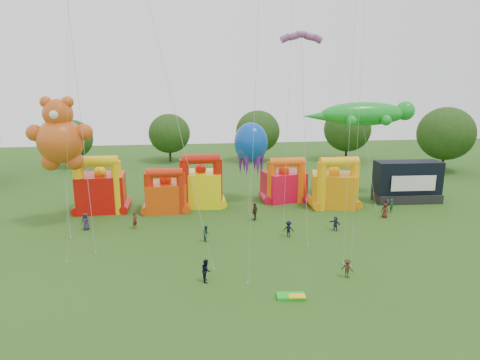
{
  "coord_description": "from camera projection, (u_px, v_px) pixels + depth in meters",
  "views": [
    {
      "loc": [
        -5.3,
        -22.67,
        15.58
      ],
      "look_at": [
        -0.13,
        18.0,
        5.71
      ],
      "focal_mm": 32.0,
      "sensor_mm": 36.0,
      "label": 1
    }
  ],
  "objects": [
    {
      "name": "ground",
      "position": [
        279.0,
        339.0,
        26.16
      ],
      "size": [
        160.0,
        160.0,
        0.0
      ],
      "primitive_type": "plane",
      "color": "#265417",
      "rests_on": "ground"
    },
    {
      "name": "tree_ring",
      "position": [
        259.0,
        240.0,
        25.15
      ],
      "size": [
        125.12,
        127.23,
        12.07
      ],
      "color": "#352314",
      "rests_on": "ground"
    },
    {
      "name": "bouncy_castle_0",
      "position": [
        101.0,
        190.0,
        50.57
      ],
      "size": [
        5.62,
        4.58,
        6.92
      ],
      "color": "red",
      "rests_on": "ground"
    },
    {
      "name": "bouncy_castle_1",
      "position": [
        166.0,
        194.0,
        50.63
      ],
      "size": [
        4.91,
        4.01,
        5.46
      ],
      "color": "#DF450C",
      "rests_on": "ground"
    },
    {
      "name": "bouncy_castle_2",
      "position": [
        201.0,
        186.0,
        52.64
      ],
      "size": [
        5.52,
        4.61,
        6.72
      ],
      "color": "#FAEB0D",
      "rests_on": "ground"
    },
    {
      "name": "bouncy_castle_3",
      "position": [
        284.0,
        184.0,
        55.06
      ],
      "size": [
        5.74,
        5.04,
        5.88
      ],
      "color": "red",
      "rests_on": "ground"
    },
    {
      "name": "bouncy_castle_4",
      "position": [
        334.0,
        187.0,
        52.52
      ],
      "size": [
        6.12,
        5.39,
        6.45
      ],
      "color": "orange",
      "rests_on": "ground"
    },
    {
      "name": "stage_trailer",
      "position": [
        407.0,
        182.0,
        54.64
      ],
      "size": [
        8.37,
        3.46,
        5.27
      ],
      "color": "black",
      "rests_on": "ground"
    },
    {
      "name": "teddy_bear_kite",
      "position": [
        62.0,
        150.0,
        43.98
      ],
      "size": [
        6.63,
        6.71,
        13.84
      ],
      "color": "#CA5016",
      "rests_on": "ground"
    },
    {
      "name": "gecko_kite",
      "position": [
        365.0,
        126.0,
        54.74
      ],
      "size": [
        15.03,
        9.51,
        12.67
      ],
      "color": "#169E24",
      "rests_on": "ground"
    },
    {
      "name": "octopus_kite",
      "position": [
        251.0,
        155.0,
        53.49
      ],
      "size": [
        4.23,
        7.27,
        10.23
      ],
      "color": "#0B43AC",
      "rests_on": "ground"
    },
    {
      "name": "parafoil_kites",
      "position": [
        177.0,
        111.0,
        36.91
      ],
      "size": [
        26.35,
        12.52,
        27.28
      ],
      "color": "red",
      "rests_on": "ground"
    },
    {
      "name": "diamond_kites",
      "position": [
        264.0,
        45.0,
        36.65
      ],
      "size": [
        26.56,
        18.61,
        43.99
      ],
      "color": "red",
      "rests_on": "ground"
    },
    {
      "name": "folded_kite_bundle",
      "position": [
        291.0,
        296.0,
        30.95
      ],
      "size": [
        2.09,
        1.26,
        0.31
      ],
      "color": "green",
      "rests_on": "ground"
    },
    {
      "name": "spectator_0",
      "position": [
        86.0,
        222.0,
        44.61
      ],
      "size": [
        0.98,
        0.73,
        1.82
      ],
      "primitive_type": "imported",
      "rotation": [
        0.0,
        0.0,
        -0.18
      ],
      "color": "#2A253D",
      "rests_on": "ground"
    },
    {
      "name": "spectator_1",
      "position": [
        135.0,
        220.0,
        45.02
      ],
      "size": [
        0.72,
        0.81,
        1.85
      ],
      "primitive_type": "imported",
      "rotation": [
        0.0,
        0.0,
        1.04
      ],
      "color": "#572319",
      "rests_on": "ground"
    },
    {
      "name": "spectator_2",
      "position": [
        206.0,
        233.0,
        41.58
      ],
      "size": [
        0.81,
        0.92,
        1.6
      ],
      "primitive_type": "imported",
      "rotation": [
        0.0,
        0.0,
        1.87
      ],
      "color": "#19402E",
      "rests_on": "ground"
    },
    {
      "name": "spectator_3",
      "position": [
        289.0,
        229.0,
        42.69
      ],
      "size": [
        1.2,
        0.91,
        1.65
      ],
      "primitive_type": "imported",
      "rotation": [
        0.0,
        0.0,
        2.83
      ],
      "color": "black",
      "rests_on": "ground"
    },
    {
      "name": "spectator_4",
      "position": [
        255.0,
        212.0,
        47.68
      ],
      "size": [
        1.07,
        1.22,
        1.98
      ],
      "primitive_type": "imported",
      "rotation": [
        0.0,
        0.0,
        4.08
      ],
      "color": "#3B2817",
      "rests_on": "ground"
    },
    {
      "name": "spectator_5",
      "position": [
        335.0,
        223.0,
        44.47
      ],
      "size": [
        1.16,
        1.44,
        1.53
      ],
      "primitive_type": "imported",
      "rotation": [
        0.0,
        0.0,
        5.29
      ],
      "color": "#292A45",
      "rests_on": "ground"
    },
    {
      "name": "spectator_6",
      "position": [
        385.0,
        211.0,
        48.56
      ],
      "size": [
        0.97,
        0.87,
        1.68
      ],
      "primitive_type": "imported",
      "rotation": [
        0.0,
        0.0,
        5.77
      ],
      "color": "#4D2016",
      "rests_on": "ground"
    },
    {
      "name": "spectator_7",
      "position": [
        392.0,
        206.0,
        50.43
      ],
      "size": [
        0.64,
        0.71,
        1.64
      ],
      "primitive_type": "imported",
      "rotation": [
        0.0,
        0.0,
        1.03
      ],
      "color": "#183D2B",
      "rests_on": "ground"
    },
    {
      "name": "spectator_8",
      "position": [
        206.0,
        270.0,
        33.34
      ],
      "size": [
        0.7,
        0.9,
        1.83
      ],
      "primitive_type": "imported",
      "rotation": [
        0.0,
        0.0,
        1.58
      ],
      "color": "black",
      "rests_on": "ground"
    },
    {
      "name": "spectator_9",
      "position": [
        347.0,
        268.0,
        34.04
      ],
      "size": [
        1.13,
        1.09,
        1.55
      ],
      "primitive_type": "imported",
      "rotation": [
        0.0,
        0.0,
        2.43
      ],
      "color": "#382616",
      "rests_on": "ground"
    }
  ]
}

